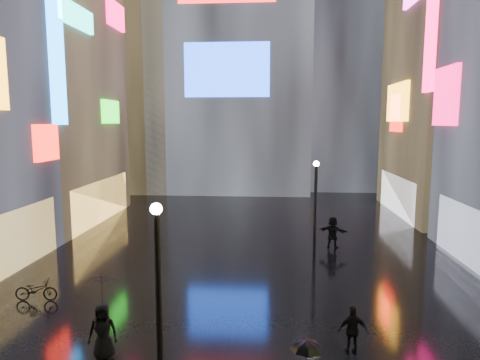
# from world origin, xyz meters

# --- Properties ---
(ground) EXTENTS (140.00, 140.00, 0.00)m
(ground) POSITION_xyz_m (0.00, 20.00, 0.00)
(ground) COLOR black
(ground) RESTS_ON ground
(building_left_far) EXTENTS (10.28, 12.00, 22.00)m
(building_left_far) POSITION_xyz_m (-15.98, 26.00, 10.98)
(building_left_far) COLOR black
(building_left_far) RESTS_ON ground
(building_right_far) EXTENTS (10.28, 12.00, 28.00)m
(building_right_far) POSITION_xyz_m (15.98, 30.00, 13.98)
(building_right_far) COLOR black
(building_right_far) RESTS_ON ground
(tower_flank_right) EXTENTS (12.00, 12.00, 34.00)m
(tower_flank_right) POSITION_xyz_m (9.00, 46.00, 17.00)
(tower_flank_right) COLOR black
(tower_flank_right) RESTS_ON ground
(tower_flank_left) EXTENTS (10.00, 10.00, 26.00)m
(tower_flank_left) POSITION_xyz_m (-14.00, 42.00, 13.00)
(tower_flank_left) COLOR black
(tower_flank_left) RESTS_ON ground
(lamp_near) EXTENTS (0.30, 0.30, 5.20)m
(lamp_near) POSITION_xyz_m (-1.64, 6.25, 2.94)
(lamp_near) COLOR black
(lamp_near) RESTS_ON ground
(lamp_far) EXTENTS (0.30, 0.30, 5.20)m
(lamp_far) POSITION_xyz_m (3.46, 18.05, 2.94)
(lamp_far) COLOR black
(lamp_far) RESTS_ON ground
(pedestrian_3) EXTENTS (0.92, 0.44, 1.52)m
(pedestrian_3) POSITION_xyz_m (3.72, 8.90, 0.76)
(pedestrian_3) COLOR black
(pedestrian_3) RESTS_ON ground
(pedestrian_4) EXTENTS (0.94, 0.70, 1.75)m
(pedestrian_4) POSITION_xyz_m (-3.88, 8.07, 0.87)
(pedestrian_4) COLOR black
(pedestrian_4) RESTS_ON ground
(pedestrian_5) EXTENTS (1.74, 1.16, 1.80)m
(pedestrian_5) POSITION_xyz_m (4.74, 20.35, 0.90)
(pedestrian_5) COLOR black
(pedestrian_5) RESTS_ON ground
(umbrella_1) EXTENTS (0.96, 0.96, 0.64)m
(umbrella_1) POSITION_xyz_m (1.96, 5.14, 2.07)
(umbrella_1) COLOR black
(umbrella_1) RESTS_ON pedestrian_2
(umbrella_2) EXTENTS (1.32, 1.31, 0.89)m
(umbrella_2) POSITION_xyz_m (-3.88, 8.07, 2.19)
(umbrella_2) COLOR black
(umbrella_2) RESTS_ON pedestrian_4
(bicycle) EXTENTS (1.73, 0.72, 0.89)m
(bicycle) POSITION_xyz_m (-8.23, 12.03, 0.44)
(bicycle) COLOR black
(bicycle) RESTS_ON ground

